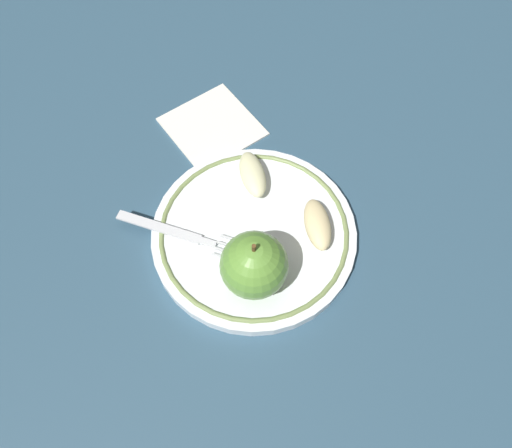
% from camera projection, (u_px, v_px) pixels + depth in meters
% --- Properties ---
extents(ground_plane, '(2.00, 2.00, 0.00)m').
position_uv_depth(ground_plane, '(243.00, 247.00, 0.60)').
color(ground_plane, '#2F4E64').
extents(plate, '(0.25, 0.25, 0.02)m').
position_uv_depth(plate, '(256.00, 236.00, 0.60)').
color(plate, white).
rests_on(plate, ground_plane).
extents(apple_red_whole, '(0.07, 0.07, 0.08)m').
position_uv_depth(apple_red_whole, '(254.00, 265.00, 0.53)').
color(apple_red_whole, '#63993A').
rests_on(apple_red_whole, plate).
extents(apple_slice_front, '(0.07, 0.06, 0.02)m').
position_uv_depth(apple_slice_front, '(253.00, 174.00, 0.62)').
color(apple_slice_front, beige).
rests_on(apple_slice_front, plate).
extents(apple_slice_back, '(0.07, 0.06, 0.02)m').
position_uv_depth(apple_slice_back, '(317.00, 224.00, 0.58)').
color(apple_slice_back, beige).
rests_on(apple_slice_back, plate).
extents(fork, '(0.18, 0.11, 0.00)m').
position_uv_depth(fork, '(188.00, 236.00, 0.59)').
color(fork, silver).
rests_on(fork, plate).
extents(napkin_folded, '(0.13, 0.13, 0.01)m').
position_uv_depth(napkin_folded, '(212.00, 126.00, 0.69)').
color(napkin_folded, white).
rests_on(napkin_folded, ground_plane).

